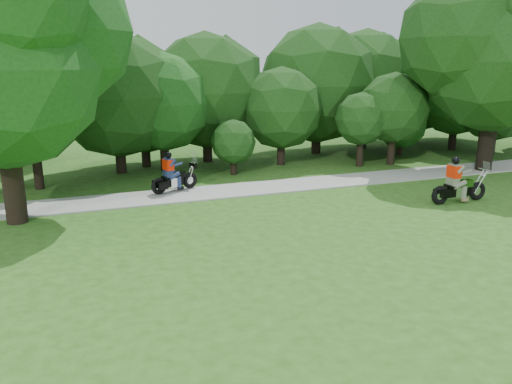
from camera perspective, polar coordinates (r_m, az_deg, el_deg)
ground at (r=15.09m, az=15.82°, el=-6.17°), size 100.00×100.00×0.00m
walkway at (r=21.72m, az=3.40°, el=0.74°), size 60.00×2.20×0.06m
tree_line at (r=28.86m, az=6.31°, el=11.26°), size 37.66×11.65×7.44m
big_tree_east at (r=27.02m, az=25.26°, el=14.96°), size 9.07×6.89×10.46m
chopper_motorcycle at (r=20.47m, az=22.00°, el=0.67°), size 2.53×0.67×1.81m
touring_motorcycle at (r=20.68m, az=-9.61°, el=1.67°), size 2.11×1.26×1.68m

